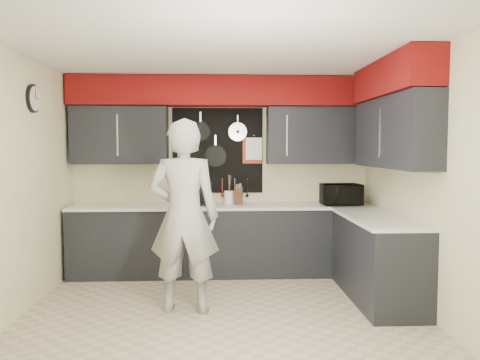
{
  "coord_description": "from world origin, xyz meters",
  "views": [
    {
      "loc": [
        -0.04,
        -4.63,
        1.67
      ],
      "look_at": [
        0.2,
        0.5,
        1.31
      ],
      "focal_mm": 35.0,
      "sensor_mm": 36.0,
      "label": 1
    }
  ],
  "objects_px": {
    "microwave": "(341,195)",
    "knife_block": "(239,196)",
    "utensil_crock": "(229,197)",
    "person": "(184,216)",
    "coffee_maker": "(205,193)"
  },
  "relations": [
    {
      "from": "microwave",
      "to": "knife_block",
      "type": "xyz_separation_m",
      "value": [
        -1.33,
        0.09,
        -0.03
      ]
    },
    {
      "from": "utensil_crock",
      "to": "person",
      "type": "relative_size",
      "value": 0.09
    },
    {
      "from": "coffee_maker",
      "to": "person",
      "type": "xyz_separation_m",
      "value": [
        -0.18,
        -1.35,
        -0.1
      ]
    },
    {
      "from": "person",
      "to": "knife_block",
      "type": "bearing_deg",
      "value": -108.62
    },
    {
      "from": "person",
      "to": "utensil_crock",
      "type": "bearing_deg",
      "value": -103.38
    },
    {
      "from": "knife_block",
      "to": "microwave",
      "type": "bearing_deg",
      "value": 5.24
    },
    {
      "from": "knife_block",
      "to": "coffee_maker",
      "type": "bearing_deg",
      "value": -167.01
    },
    {
      "from": "knife_block",
      "to": "coffee_maker",
      "type": "xyz_separation_m",
      "value": [
        -0.43,
        -0.03,
        0.04
      ]
    },
    {
      "from": "microwave",
      "to": "utensil_crock",
      "type": "bearing_deg",
      "value": 169.01
    },
    {
      "from": "microwave",
      "to": "knife_block",
      "type": "distance_m",
      "value": 1.33
    },
    {
      "from": "coffee_maker",
      "to": "person",
      "type": "relative_size",
      "value": 0.15
    },
    {
      "from": "utensil_crock",
      "to": "coffee_maker",
      "type": "relative_size",
      "value": 0.6
    },
    {
      "from": "utensil_crock",
      "to": "coffee_maker",
      "type": "height_order",
      "value": "coffee_maker"
    },
    {
      "from": "coffee_maker",
      "to": "person",
      "type": "height_order",
      "value": "person"
    },
    {
      "from": "microwave",
      "to": "knife_block",
      "type": "height_order",
      "value": "microwave"
    }
  ]
}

